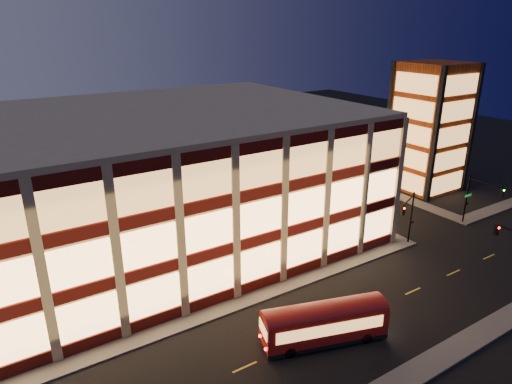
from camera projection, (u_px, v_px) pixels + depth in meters
ground at (228, 315)px, 38.10m from camera, size 200.00×200.00×0.00m
sidewalk_office_south at (190, 320)px, 37.34m from camera, size 54.00×2.00×0.15m
sidewalk_office_east at (311, 199)px, 63.18m from camera, size 2.00×30.00×0.15m
sidewalk_tower_south at (491, 210)px, 59.25m from camera, size 14.00×2.00×0.15m
sidewalk_tower_west at (368, 184)px, 68.78m from camera, size 2.00×30.00×0.15m
office_building at (121, 184)px, 47.40m from camera, size 50.45×30.45×14.50m
stair_tower at (429, 128)px, 64.74m from camera, size 8.60×8.60×18.00m
traffic_signal_far at (408, 213)px, 48.18m from camera, size 3.79×1.87×6.00m
traffic_signal_right at (479, 195)px, 53.26m from camera, size 1.20×4.37×6.00m
trolley_bus at (324, 321)px, 34.43m from camera, size 9.87×5.19×3.25m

